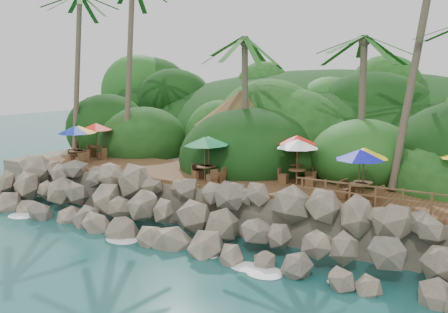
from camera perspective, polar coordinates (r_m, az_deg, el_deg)
The scene contains 12 objects.
ground at distance 23.67m, azimuth -7.86°, elevation -10.22°, with size 140.00×140.00×0.00m, color #19514F.
land_base at distance 36.67m, azimuth 8.33°, elevation -1.42°, with size 32.00×25.20×2.10m, color gray.
jungle_hill at distance 43.72m, azimuth 12.27°, elevation -1.16°, with size 44.80×28.00×15.40m, color #143811.
seawall at distance 24.80m, azimuth -4.94°, elevation -6.44°, with size 29.00×4.00×2.30m, color gray, non-canonical shape.
terrace at distance 27.75m, azimuth -0.00°, elevation -2.44°, with size 26.00×5.00×0.20m, color brown.
jungle_foliage at distance 35.99m, azimuth 7.64°, elevation -3.32°, with size 44.00×16.00×12.00m, color #143811, non-canonical shape.
foam_line at distance 23.88m, azimuth -7.39°, elevation -9.95°, with size 25.20×0.80×0.06m.
palms at distance 29.28m, azimuth 4.19°, elevation 17.00°, with size 32.14×7.24×13.08m.
palapa at distance 31.05m, azimuth 1.81°, elevation 5.53°, with size 5.66×5.66×4.60m.
dining_clusters at distance 26.93m, azimuth 0.29°, elevation 1.61°, with size 24.32×5.36×2.35m.
railing at distance 21.82m, azimuth 18.20°, elevation -4.36°, with size 8.30×0.10×1.00m.
waiter at distance 27.06m, azimuth 0.90°, elevation -0.52°, with size 0.68×0.45×1.87m, color white.
Camera 1 is at (14.41, -17.00, 7.98)m, focal length 40.30 mm.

